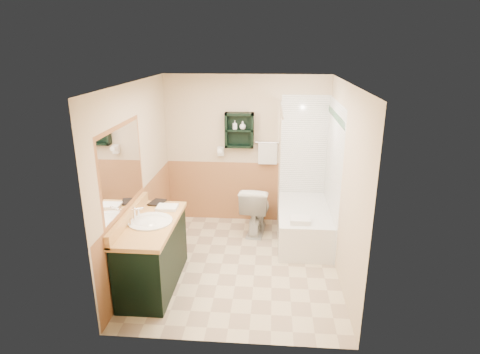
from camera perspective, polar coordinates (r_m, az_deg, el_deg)
name	(u,v)px	position (r m, az deg, el deg)	size (l,w,h in m)	color
floor	(238,264)	(5.55, -0.24, -12.30)	(3.00, 3.00, 0.00)	beige
back_wall	(246,150)	(6.50, 0.87, 3.84)	(2.60, 0.04, 2.40)	beige
left_wall	(136,178)	(5.31, -14.59, -0.11)	(0.04, 3.00, 2.40)	beige
right_wall	(345,183)	(5.11, 14.67, -0.86)	(0.04, 3.00, 2.40)	beige
ceiling	(238,81)	(4.79, -0.28, 13.46)	(2.60, 3.00, 0.04)	white
wainscot_left	(143,227)	(5.56, -13.67, -6.98)	(2.98, 2.98, 1.00)	#B8754A
wainscot_back	(246,191)	(6.67, 0.82, -2.06)	(2.58, 2.58, 1.00)	#B8754A
mirror_frame	(122,168)	(4.72, -16.41, 1.22)	(1.30, 1.30, 1.00)	#9B5D32
mirror_glass	(123,168)	(4.71, -16.35, 1.22)	(1.20, 1.20, 0.90)	white
tile_right	(332,176)	(5.85, 12.97, 0.18)	(1.50, 1.50, 2.10)	white
tile_back	(310,161)	(6.51, 9.89, 2.23)	(0.95, 0.95, 2.10)	white
tile_accent	(336,116)	(5.65, 13.49, 8.40)	(1.50, 1.50, 0.10)	#144626
wall_shelf	(239,130)	(6.31, -0.09, 6.68)	(0.45, 0.15, 0.55)	black
hair_dryer	(221,151)	(6.45, -2.74, 3.71)	(0.10, 0.24, 0.18)	white
towel_bar	(268,143)	(6.38, 3.99, 4.92)	(0.40, 0.06, 0.40)	silver
curtain_rod	(281,108)	(5.57, 5.92, 9.71)	(0.03, 0.03, 1.60)	silver
shower_curtain	(279,164)	(5.92, 5.62, 1.81)	(1.05, 1.05, 1.70)	beige
vanity	(153,254)	(5.05, -12.30, -10.60)	(0.59, 1.33, 0.84)	black
bathtub	(304,223)	(6.17, 9.06, -6.50)	(0.78, 1.50, 0.52)	silver
toilet	(256,209)	(6.29, 2.26, -4.56)	(0.43, 0.78, 0.76)	silver
counter_towel	(167,207)	(5.18, -10.33, -4.29)	(0.26, 0.20, 0.04)	silver
vanity_book	(151,194)	(5.39, -12.59, -2.40)	(0.18, 0.02, 0.24)	black
tub_towel	(300,220)	(5.54, 8.52, -6.11)	(0.27, 0.22, 0.07)	silver
soap_bottle_a	(235,127)	(6.30, -0.75, 7.09)	(0.06, 0.14, 0.06)	silver
soap_bottle_b	(243,126)	(6.29, 0.38, 7.24)	(0.10, 0.13, 0.10)	silver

